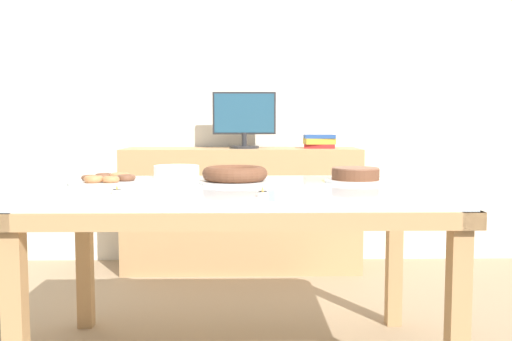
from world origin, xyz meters
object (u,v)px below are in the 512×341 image
(book_stack, at_px, (319,141))
(plate_stack, at_px, (177,172))
(computer_monitor, at_px, (244,120))
(pastry_platter, at_px, (108,180))
(tealight_centre, at_px, (117,191))
(tealight_left_edge, at_px, (213,176))
(cake_chocolate_round, at_px, (355,176))
(tealight_near_cakes, at_px, (263,193))
(cake_golden_bundt, at_px, (235,175))

(book_stack, distance_m, plate_stack, 1.45)
(computer_monitor, xyz_separation_m, plate_stack, (-0.31, -1.19, -0.25))
(pastry_platter, height_order, tealight_centre, pastry_platter)
(book_stack, xyz_separation_m, tealight_left_edge, (-0.65, -1.18, -0.12))
(plate_stack, bearing_deg, tealight_left_edge, 3.79)
(cake_chocolate_round, distance_m, tealight_near_cakes, 0.63)
(book_stack, bearing_deg, plate_stack, -124.46)
(book_stack, bearing_deg, tealight_left_edge, -118.80)
(tealight_left_edge, relative_size, tealight_centre, 1.00)
(computer_monitor, distance_m, tealight_left_edge, 1.22)
(computer_monitor, distance_m, tealight_centre, 1.85)
(cake_chocolate_round, height_order, tealight_near_cakes, cake_chocolate_round)
(tealight_left_edge, xyz_separation_m, tealight_near_cakes, (0.21, -0.67, 0.00))
(cake_chocolate_round, bearing_deg, pastry_platter, -177.87)
(book_stack, distance_m, cake_chocolate_round, 1.39)
(book_stack, height_order, tealight_near_cakes, book_stack)
(cake_golden_bundt, height_order, tealight_centre, cake_golden_bundt)
(pastry_platter, height_order, plate_stack, plate_stack)
(cake_golden_bundt, height_order, tealight_near_cakes, cake_golden_bundt)
(computer_monitor, bearing_deg, tealight_centre, -104.63)
(book_stack, bearing_deg, tealight_centre, -118.70)
(cake_golden_bundt, height_order, plate_stack, cake_golden_bundt)
(cake_golden_bundt, height_order, tealight_left_edge, cake_golden_bundt)
(book_stack, relative_size, tealight_near_cakes, 5.52)
(book_stack, distance_m, cake_golden_bundt, 1.53)
(plate_stack, relative_size, tealight_centre, 5.25)
(cake_chocolate_round, bearing_deg, tealight_near_cakes, -131.84)
(cake_golden_bundt, relative_size, tealight_centre, 7.74)
(cake_golden_bundt, bearing_deg, plate_stack, 139.90)
(book_stack, height_order, tealight_left_edge, book_stack)
(pastry_platter, height_order, tealight_near_cakes, pastry_platter)
(computer_monitor, height_order, cake_golden_bundt, computer_monitor)
(plate_stack, height_order, tealight_near_cakes, plate_stack)
(cake_golden_bundt, distance_m, tealight_near_cakes, 0.44)
(tealight_left_edge, distance_m, tealight_near_cakes, 0.70)
(cake_chocolate_round, bearing_deg, computer_monitor, 109.24)
(tealight_near_cakes, bearing_deg, plate_stack, 119.93)
(plate_stack, xyz_separation_m, tealight_near_cakes, (0.38, -0.66, -0.02))
(plate_stack, xyz_separation_m, tealight_left_edge, (0.17, 0.01, -0.02))
(computer_monitor, relative_size, tealight_left_edge, 10.60)
(pastry_platter, bearing_deg, cake_chocolate_round, 2.13)
(book_stack, bearing_deg, tealight_near_cakes, -103.32)
(cake_chocolate_round, distance_m, plate_stack, 0.82)
(computer_monitor, relative_size, tealight_centre, 10.60)
(pastry_platter, bearing_deg, plate_stack, 41.66)
(pastry_platter, relative_size, tealight_left_edge, 8.20)
(plate_stack, distance_m, tealight_left_edge, 0.17)
(computer_monitor, xyz_separation_m, book_stack, (0.51, 0.00, -0.14))
(plate_stack, distance_m, tealight_centre, 0.59)
(tealight_left_edge, bearing_deg, plate_stack, -176.21)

